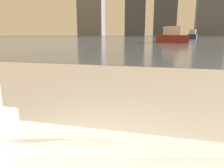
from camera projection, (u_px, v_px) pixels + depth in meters
harbor_water at (166, 37)px, 58.97m from camera, size 180.00×110.00×0.01m
harbor_boat_0 at (171, 37)px, 25.55m from camera, size 3.69×5.15×1.84m
harbor_boat_2 at (192, 35)px, 44.54m from camera, size 2.42×5.08×1.83m
skyline_tower_3 at (212, 4)px, 103.81m from camera, size 13.13×10.78×29.10m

